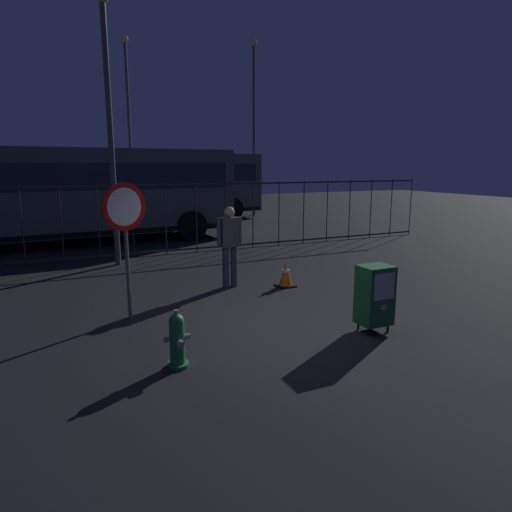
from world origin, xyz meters
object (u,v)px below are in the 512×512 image
at_px(street_light_near_right, 109,111).
at_px(bus_near, 67,190).
at_px(pedestrian, 230,242).
at_px(fire_hydrant, 177,340).
at_px(street_light_far_left, 254,118).
at_px(stop_sign, 125,223).
at_px(traffic_cone, 286,274).
at_px(street_light_far_right, 129,117).
at_px(bus_far, 146,183).
at_px(newspaper_box_primary, 375,295).

bearing_deg(street_light_near_right, bus_near, 103.42).
bearing_deg(pedestrian, fire_hydrant, -121.53).
height_order(pedestrian, street_light_far_left, street_light_far_left).
bearing_deg(stop_sign, traffic_cone, 12.38).
height_order(stop_sign, street_light_far_right, street_light_far_right).
bearing_deg(street_light_far_left, traffic_cone, -111.95).
bearing_deg(bus_far, bus_near, -132.33).
height_order(newspaper_box_primary, traffic_cone, newspaper_box_primary).
xyz_separation_m(stop_sign, bus_far, (2.97, 13.00, 0.11)).
bearing_deg(bus_far, street_light_far_left, -2.10).
distance_m(fire_hydrant, street_light_far_left, 18.09).
xyz_separation_m(bus_far, street_light_far_right, (-0.22, 1.98, 2.97)).
distance_m(fire_hydrant, pedestrian, 3.90).
distance_m(bus_near, street_light_near_right, 4.46).
height_order(stop_sign, pedestrian, stop_sign).
relative_size(street_light_near_right, street_light_far_left, 0.77).
height_order(pedestrian, traffic_cone, pedestrian).
bearing_deg(bus_near, newspaper_box_primary, -73.57).
height_order(bus_far, street_light_far_right, street_light_far_right).
distance_m(fire_hydrant, bus_far, 15.41).
height_order(fire_hydrant, bus_far, bus_far).
relative_size(fire_hydrant, bus_near, 0.07).
bearing_deg(traffic_cone, pedestrian, 156.55).
xyz_separation_m(pedestrian, street_light_far_left, (6.18, 12.24, 3.78)).
relative_size(newspaper_box_primary, street_light_far_right, 0.12).
height_order(traffic_cone, bus_far, bus_far).
height_order(stop_sign, street_light_near_right, street_light_near_right).
bearing_deg(street_light_far_left, street_light_near_right, -131.40).
bearing_deg(fire_hydrant, bus_far, 79.69).
xyz_separation_m(newspaper_box_primary, street_light_near_right, (-2.83, 6.50, 3.20)).
height_order(pedestrian, street_light_near_right, street_light_near_right).
bearing_deg(bus_far, newspaper_box_primary, -95.37).
distance_m(stop_sign, street_light_far_left, 16.15).
bearing_deg(fire_hydrant, street_light_far_left, 62.16).
relative_size(newspaper_box_primary, street_light_far_left, 0.12).
relative_size(bus_far, street_light_near_right, 1.67).
xyz_separation_m(newspaper_box_primary, bus_far, (-0.30, 15.13, 1.14)).
relative_size(pedestrian, bus_far, 0.16).
distance_m(pedestrian, street_light_near_right, 4.62).
height_order(fire_hydrant, newspaper_box_primary, newspaper_box_primary).
height_order(fire_hydrant, street_light_near_right, street_light_near_right).
xyz_separation_m(traffic_cone, street_light_far_right, (-0.56, 14.26, 4.42)).
relative_size(fire_hydrant, pedestrian, 0.45).
distance_m(pedestrian, bus_far, 11.86).
relative_size(newspaper_box_primary, traffic_cone, 1.92).
bearing_deg(traffic_cone, bus_near, 116.70).
bearing_deg(fire_hydrant, street_light_near_right, 88.03).
bearing_deg(bus_near, street_light_far_left, 26.83).
bearing_deg(stop_sign, street_light_far_left, 57.90).
relative_size(fire_hydrant, street_light_near_right, 0.12).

